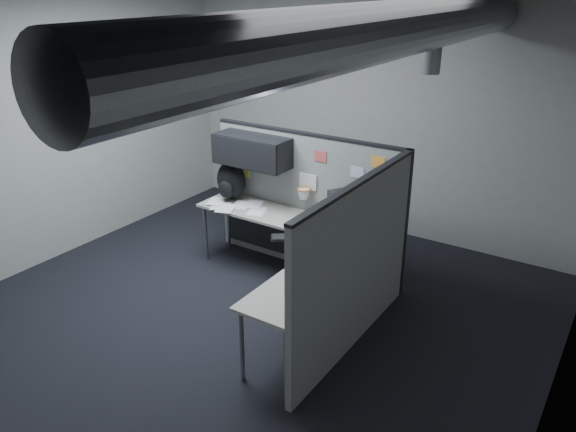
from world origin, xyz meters
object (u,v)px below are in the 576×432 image
Objects in this scene: backpack at (231,181)px; keyboard at (295,238)px; desk at (296,241)px; phone at (316,278)px; monitor at (353,214)px.

keyboard is at bearing -17.02° from backpack.
backpack is (-1.16, 0.37, 0.34)m from desk.
keyboard is at bearing 142.71° from phone.
desk is 4.15× the size of monitor.
keyboard is (-0.42, -0.43, -0.22)m from monitor.
phone is at bearing -35.93° from keyboard.
monitor is (0.53, 0.25, 0.35)m from desk.
monitor reaches higher than phone.
desk is at bearing -11.25° from backpack.
monitor is at bearing 24.79° from desk.
backpack is at bearing 156.19° from phone.
monitor is 0.64m from keyboard.
keyboard is 1.10× the size of backpack.
desk is 4.53× the size of keyboard.
desk is at bearing 131.23° from keyboard.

